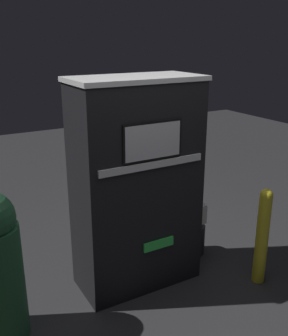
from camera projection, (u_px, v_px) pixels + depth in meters
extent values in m
plane|color=#2D2D30|center=(151.00, 293.00, 3.60)|extent=(14.00, 14.00, 0.00)
cube|color=black|center=(137.00, 237.00, 3.68)|extent=(1.10, 0.54, 0.89)
cube|color=black|center=(136.00, 140.00, 3.38)|extent=(1.10, 0.54, 1.00)
cube|color=silver|center=(136.00, 78.00, 3.21)|extent=(1.13, 0.57, 0.04)
cube|color=black|center=(153.00, 141.00, 3.14)|extent=(0.54, 0.01, 0.32)
cube|color=silver|center=(153.00, 141.00, 3.13)|extent=(0.50, 0.01, 0.28)
cube|color=silver|center=(153.00, 165.00, 3.20)|extent=(0.97, 0.02, 0.06)
cube|color=#33D84C|center=(159.00, 244.00, 3.46)|extent=(0.30, 0.02, 0.08)
cube|color=silver|center=(196.00, 211.00, 3.81)|extent=(0.09, 0.24, 0.19)
cylinder|color=black|center=(199.00, 244.00, 3.85)|extent=(0.03, 0.03, 0.47)
cylinder|color=yellow|center=(262.00, 239.00, 3.64)|extent=(0.12, 0.12, 0.88)
sphere|color=yellow|center=(267.00, 195.00, 3.50)|extent=(0.12, 0.12, 0.12)
cylinder|color=#262628|center=(194.00, 239.00, 4.23)|extent=(0.23, 0.23, 0.32)
cylinder|color=black|center=(198.00, 209.00, 4.13)|extent=(0.02, 0.10, 0.41)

